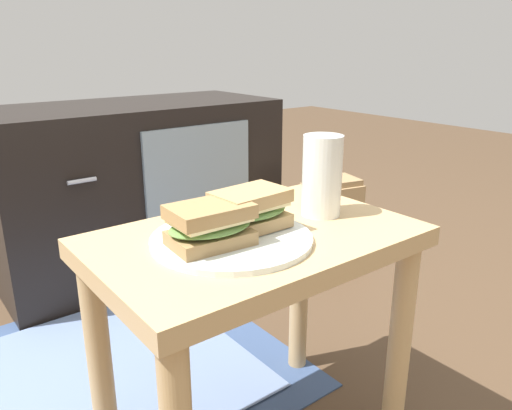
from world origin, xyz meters
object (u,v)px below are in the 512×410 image
object	(u,v)px
sandwich_front	(210,225)
paper_bag	(331,223)
plate	(232,239)
sandwich_back	(251,209)
tv_cabinet	(138,187)
beer_glass	(321,176)

from	to	relation	value
sandwich_front	paper_bag	world-z (taller)	sandwich_front
plate	sandwich_back	world-z (taller)	sandwich_back
sandwich_front	sandwich_back	world-z (taller)	sandwich_back
plate	sandwich_back	size ratio (longest dim) A/B	1.99
plate	sandwich_front	world-z (taller)	sandwich_front
tv_cabinet	beer_glass	size ratio (longest dim) A/B	6.29
plate	beer_glass	bearing A→B (deg)	3.02
sandwich_back	beer_glass	xyz separation A→B (m)	(0.17, 0.00, 0.03)
beer_glass	paper_bag	xyz separation A→B (m)	(0.59, 0.52, -0.38)
paper_bag	tv_cabinet	bearing A→B (deg)	141.43
plate	paper_bag	world-z (taller)	plate
tv_cabinet	sandwich_back	size ratio (longest dim) A/B	7.11
plate	beer_glass	size ratio (longest dim) A/B	1.76
plate	beer_glass	distance (m)	0.23
plate	sandwich_front	size ratio (longest dim) A/B	1.88
tv_cabinet	beer_glass	bearing A→B (deg)	-93.14
tv_cabinet	sandwich_back	xyz separation A→B (m)	(-0.22, -0.95, 0.21)
sandwich_back	paper_bag	xyz separation A→B (m)	(0.75, 0.52, -0.35)
beer_glass	sandwich_front	bearing A→B (deg)	-175.68
tv_cabinet	beer_glass	world-z (taller)	beer_glass
paper_bag	plate	bearing A→B (deg)	-146.47
plate	paper_bag	xyz separation A→B (m)	(0.80, 0.53, -0.31)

